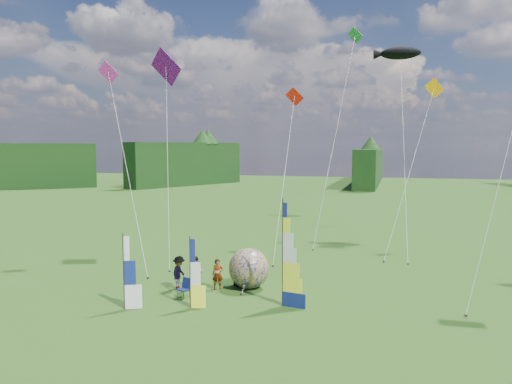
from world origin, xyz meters
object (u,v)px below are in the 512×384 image
(side_banner_far, at_px, (124,273))
(spectator_d, at_px, (237,270))
(feather_banner_main, at_px, (283,255))
(kite_whale, at_px, (404,132))
(spectator_b, at_px, (196,273))
(spectator_a, at_px, (218,274))
(side_banner_left, at_px, (190,274))
(bol_inflatable, at_px, (249,268))
(camp_chair, at_px, (183,288))
(spectator_c, at_px, (179,273))

(side_banner_far, height_order, spectator_d, side_banner_far)
(feather_banner_main, xyz_separation_m, kite_whale, (5.62, 16.83, 6.29))
(spectator_b, bearing_deg, feather_banner_main, -16.53)
(spectator_a, bearing_deg, feather_banner_main, -52.08)
(spectator_a, bearing_deg, side_banner_left, -119.66)
(side_banner_left, height_order, side_banner_far, side_banner_far)
(bol_inflatable, xyz_separation_m, camp_chair, (-2.72, -2.58, -0.60))
(feather_banner_main, bearing_deg, spectator_a, 166.56)
(side_banner_left, height_order, spectator_c, side_banner_left)
(feather_banner_main, relative_size, spectator_c, 2.75)
(spectator_d, relative_size, kite_whale, 0.10)
(spectator_c, bearing_deg, side_banner_far, 161.69)
(side_banner_far, distance_m, kite_whale, 24.25)
(spectator_c, distance_m, camp_chair, 1.57)
(spectator_c, bearing_deg, kite_whale, -38.10)
(spectator_a, bearing_deg, spectator_c, 171.89)
(spectator_d, bearing_deg, feather_banner_main, 175.03)
(side_banner_left, bearing_deg, spectator_d, 64.79)
(spectator_c, xyz_separation_m, spectator_d, (2.78, 1.49, -0.02))
(feather_banner_main, bearing_deg, kite_whale, 82.71)
(bol_inflatable, relative_size, spectator_d, 1.22)
(side_banner_left, height_order, bol_inflatable, side_banner_left)
(side_banner_left, xyz_separation_m, kite_whale, (9.77, 18.38, 7.14))
(side_banner_left, relative_size, spectator_a, 2.05)
(feather_banner_main, height_order, bol_inflatable, feather_banner_main)
(feather_banner_main, bearing_deg, side_banner_left, -148.35)
(side_banner_far, height_order, spectator_c, side_banner_far)
(spectator_c, height_order, spectator_d, spectator_c)
(spectator_b, distance_m, kite_whale, 20.36)
(bol_inflatable, xyz_separation_m, spectator_b, (-2.69, -0.99, -0.20))
(side_banner_far, height_order, kite_whale, kite_whale)
(side_banner_left, bearing_deg, spectator_a, 75.34)
(feather_banner_main, distance_m, spectator_d, 4.46)
(side_banner_far, xyz_separation_m, spectator_c, (1.12, 3.73, -0.84))
(side_banner_far, bearing_deg, kite_whale, 32.29)
(spectator_a, bearing_deg, bol_inflatable, -6.13)
(side_banner_left, xyz_separation_m, side_banner_far, (-2.94, -1.03, 0.08))
(spectator_c, xyz_separation_m, kite_whale, (11.60, 15.68, 7.90))
(bol_inflatable, xyz_separation_m, kite_whale, (8.06, 14.38, 7.71))
(camp_chair, height_order, kite_whale, kite_whale)
(spectator_b, xyz_separation_m, kite_whale, (10.75, 15.37, 7.91))
(spectator_b, bearing_deg, spectator_d, 30.87)
(spectator_a, relative_size, kite_whale, 0.09)
(side_banner_far, bearing_deg, spectator_d, 28.81)
(side_banner_left, distance_m, spectator_c, 3.35)
(side_banner_far, bearing_deg, feather_banner_main, -4.53)
(camp_chair, bearing_deg, side_banner_far, -109.04)
(bol_inflatable, height_order, spectator_b, bol_inflatable)
(feather_banner_main, relative_size, bol_inflatable, 2.29)
(spectator_d, xyz_separation_m, kite_whale, (8.82, 14.19, 7.91))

